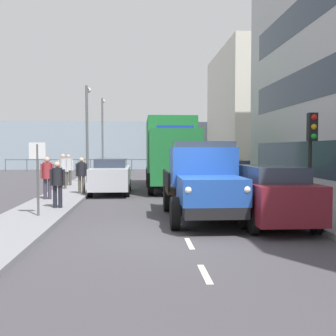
{
  "coord_description": "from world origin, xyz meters",
  "views": [
    {
      "loc": [
        1.13,
        10.02,
        2.23
      ],
      "look_at": [
        -0.46,
        -13.27,
        1.07
      ],
      "focal_mm": 42.92,
      "sensor_mm": 36.0,
      "label": 1
    }
  ],
  "objects": [
    {
      "name": "sidewalk_left",
      "position": [
        -4.53,
        -9.71,
        0.07
      ],
      "size": [
        2.01,
        40.02,
        0.15
      ],
      "primitive_type": "cube",
      "color": "gray",
      "rests_on": "ground_plane"
    },
    {
      "name": "pedestrian_couple_a",
      "position": [
        5.15,
        -12.64,
        1.17
      ],
      "size": [
        0.53,
        0.34,
        1.73
      ],
      "color": "#4C473D",
      "rests_on": "sidewalk_right"
    },
    {
      "name": "truck_vintage_blue",
      "position": [
        -0.76,
        -2.1,
        1.18
      ],
      "size": [
        2.17,
        5.64,
        2.43
      ],
      "color": "black",
      "rests_on": "ground_plane"
    },
    {
      "name": "pedestrian_near_railing",
      "position": [
        4.92,
        -6.52,
        1.17
      ],
      "size": [
        0.53,
        0.34,
        1.73
      ],
      "color": "#383342",
      "rests_on": "sidewalk_right"
    },
    {
      "name": "ground_plane",
      "position": [
        0.0,
        -9.71,
        0.0
      ],
      "size": [
        80.0,
        80.0,
        0.0
      ],
      "primitive_type": "plane",
      "color": "#423F44"
    },
    {
      "name": "traffic_light_near",
      "position": [
        -4.34,
        -2.5,
        2.47
      ],
      "size": [
        0.28,
        0.41,
        3.2
      ],
      "color": "black",
      "rests_on": "sidewalk_left"
    },
    {
      "name": "pedestrian_couple_b",
      "position": [
        3.83,
        -8.48,
        1.12
      ],
      "size": [
        0.53,
        0.34,
        1.65
      ],
      "color": "#4C473D",
      "rests_on": "sidewalk_right"
    },
    {
      "name": "pedestrian_in_dark_coat",
      "position": [
        4.02,
        -4.1,
        1.09
      ],
      "size": [
        0.53,
        0.34,
        1.61
      ],
      "color": "black",
      "rests_on": "sidewalk_right"
    },
    {
      "name": "sea_horizon",
      "position": [
        0.0,
        -32.72,
        2.5
      ],
      "size": [
        80.0,
        0.8,
        5.0
      ],
      "primitive_type": "cube",
      "color": "#8C9EAD",
      "rests_on": "ground_plane"
    },
    {
      "name": "car_teal_kerbside_1",
      "position": [
        -2.57,
        -7.19,
        0.89
      ],
      "size": [
        1.85,
        4.02,
        1.72
      ],
      "color": "#1E6670",
      "rests_on": "ground_plane"
    },
    {
      "name": "street_sign",
      "position": [
        4.28,
        -2.48,
        1.68
      ],
      "size": [
        0.5,
        0.07,
        2.25
      ],
      "color": "#4C4C4C",
      "rests_on": "sidewalk_right"
    },
    {
      "name": "lamp_post_promenade",
      "position": [
        4.37,
        -14.78,
        3.68
      ],
      "size": [
        0.32,
        1.14,
        5.85
      ],
      "color": "#59595B",
      "rests_on": "sidewalk_right"
    },
    {
      "name": "building_far_block",
      "position": [
        -8.54,
        -23.99,
        5.22
      ],
      "size": [
        6.01,
        11.82,
        10.44
      ],
      "color": "beige",
      "rests_on": "ground_plane"
    },
    {
      "name": "car_silver_oppositeside_0",
      "position": [
        2.57,
        -9.68,
        0.9
      ],
      "size": [
        1.86,
        4.37,
        1.72
      ],
      "color": "#B7BABF",
      "rests_on": "ground_plane"
    },
    {
      "name": "sidewalk_right",
      "position": [
        4.53,
        -9.71,
        0.07
      ],
      "size": [
        2.01,
        40.02,
        0.15
      ],
      "primitive_type": "cube",
      "color": "gray",
      "rests_on": "ground_plane"
    },
    {
      "name": "lamp_post_far",
      "position": [
        4.36,
        -24.67,
        3.92
      ],
      "size": [
        0.32,
        1.14,
        6.32
      ],
      "color": "#59595B",
      "rests_on": "sidewalk_right"
    },
    {
      "name": "road_centreline_markings",
      "position": [
        0.0,
        -9.64,
        0.0
      ],
      "size": [
        0.12,
        36.57,
        0.01
      ],
      "color": "silver",
      "rests_on": "ground_plane"
    },
    {
      "name": "lorry_cargo_green",
      "position": [
        -0.49,
        -11.76,
        2.08
      ],
      "size": [
        2.58,
        8.2,
        3.87
      ],
      "color": "#1E7033",
      "rests_on": "ground_plane"
    },
    {
      "name": "pedestrian_strolling",
      "position": [
        5.1,
        -10.81,
        1.2
      ],
      "size": [
        0.53,
        0.34,
        1.78
      ],
      "color": "#4C473D",
      "rests_on": "sidewalk_right"
    },
    {
      "name": "car_maroon_kerbside_near",
      "position": [
        -2.57,
        -1.26,
        0.9
      ],
      "size": [
        1.83,
        4.19,
        1.72
      ],
      "color": "maroon",
      "rests_on": "ground_plane"
    },
    {
      "name": "seawall_railing",
      "position": [
        -0.0,
        -29.12,
        0.92
      ],
      "size": [
        28.08,
        0.08,
        1.2
      ],
      "color": "#4C5156",
      "rests_on": "ground_plane"
    }
  ]
}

